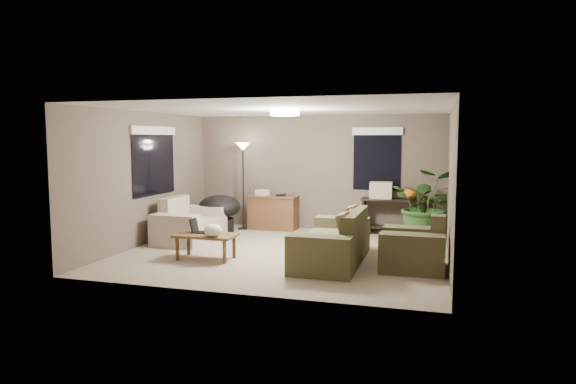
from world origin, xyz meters
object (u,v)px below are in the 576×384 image
(desk, at_px, (273,212))
(loveseat, at_px, (189,225))
(coffee_table, at_px, (206,238))
(houseplant, at_px, (426,212))
(main_sofa, at_px, (335,244))
(floor_lamp, at_px, (243,157))
(armchair, at_px, (414,250))
(cat_scratching_post, at_px, (430,244))
(papasan_chair, at_px, (220,211))
(console_table, at_px, (393,214))

(desk, bearing_deg, loveseat, -126.35)
(coffee_table, relative_size, houseplant, 0.70)
(main_sofa, height_order, floor_lamp, floor_lamp)
(armchair, bearing_deg, cat_scratching_post, 75.62)
(main_sofa, bearing_deg, papasan_chair, 146.18)
(coffee_table, distance_m, houseplant, 4.38)
(desk, distance_m, console_table, 2.59)
(armchair, distance_m, floor_lamp, 4.74)
(main_sofa, bearing_deg, desk, 126.06)
(console_table, relative_size, houseplant, 0.92)
(papasan_chair, bearing_deg, cat_scratching_post, -14.11)
(loveseat, relative_size, papasan_chair, 1.55)
(loveseat, height_order, papasan_chair, loveseat)
(console_table, bearing_deg, armchair, -78.70)
(main_sofa, bearing_deg, coffee_table, -169.24)
(houseplant, bearing_deg, desk, 174.37)
(console_table, bearing_deg, desk, -177.44)
(desk, xyz_separation_m, houseplant, (3.26, -0.32, 0.18))
(cat_scratching_post, bearing_deg, main_sofa, -150.87)
(desk, bearing_deg, papasan_chair, -145.14)
(papasan_chair, xyz_separation_m, houseplant, (4.24, 0.36, 0.09))
(main_sofa, relative_size, papasan_chair, 2.14)
(floor_lamp, distance_m, cat_scratching_post, 4.55)
(houseplant, bearing_deg, console_table, 147.22)
(loveseat, distance_m, floor_lamp, 2.07)
(armchair, height_order, cat_scratching_post, armchair)
(armchair, distance_m, desk, 4.14)
(armchair, bearing_deg, floor_lamp, 146.13)
(main_sofa, distance_m, floor_lamp, 3.76)
(coffee_table, relative_size, floor_lamp, 0.52)
(main_sofa, bearing_deg, houseplant, 59.00)
(console_table, distance_m, cat_scratching_post, 2.06)
(cat_scratching_post, bearing_deg, armchair, -104.38)
(loveseat, distance_m, console_table, 4.19)
(coffee_table, bearing_deg, main_sofa, 10.76)
(coffee_table, height_order, desk, desk)
(papasan_chair, height_order, floor_lamp, floor_lamp)
(coffee_table, relative_size, cat_scratching_post, 2.00)
(main_sofa, relative_size, loveseat, 1.38)
(coffee_table, xyz_separation_m, cat_scratching_post, (3.58, 1.23, -0.14))
(main_sofa, distance_m, houseplant, 2.67)
(loveseat, bearing_deg, cat_scratching_post, -1.58)
(armchair, distance_m, coffee_table, 3.36)
(loveseat, height_order, floor_lamp, floor_lamp)
(houseplant, bearing_deg, main_sofa, -121.00)
(console_table, bearing_deg, floor_lamp, -175.33)
(floor_lamp, bearing_deg, loveseat, -110.94)
(coffee_table, xyz_separation_m, desk, (0.20, 3.00, 0.02))
(floor_lamp, height_order, cat_scratching_post, floor_lamp)
(main_sofa, xyz_separation_m, papasan_chair, (-2.87, 1.92, 0.17))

